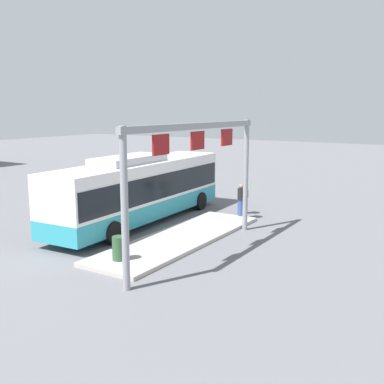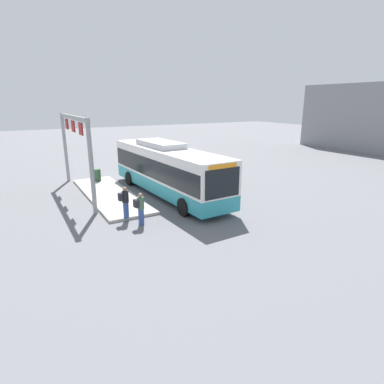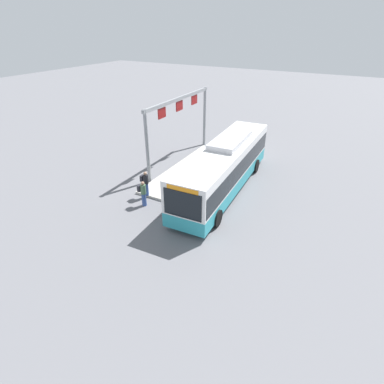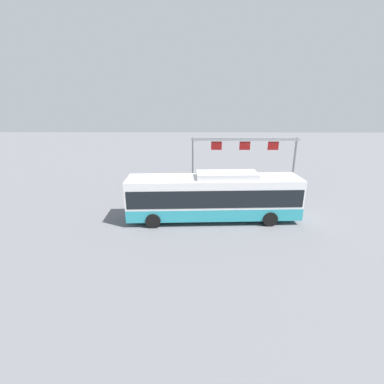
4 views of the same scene
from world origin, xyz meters
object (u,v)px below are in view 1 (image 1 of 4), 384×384
bus_main (140,187)px  person_boarding (241,199)px  person_waiting_near (241,198)px  trash_bin (119,248)px

bus_main → person_boarding: (3.36, -4.00, -0.76)m
person_waiting_near → trash_bin: bearing=76.5°
trash_bin → person_boarding: bearing=-4.6°
bus_main → trash_bin: bearing=-151.6°
bus_main → trash_bin: (-5.48, -3.29, -1.20)m
person_boarding → trash_bin: (-8.84, 0.71, -0.44)m
bus_main → person_waiting_near: bearing=-42.0°
bus_main → person_waiting_near: size_ratio=7.18×
bus_main → trash_bin: bus_main is taller
bus_main → person_waiting_near: 5.62m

